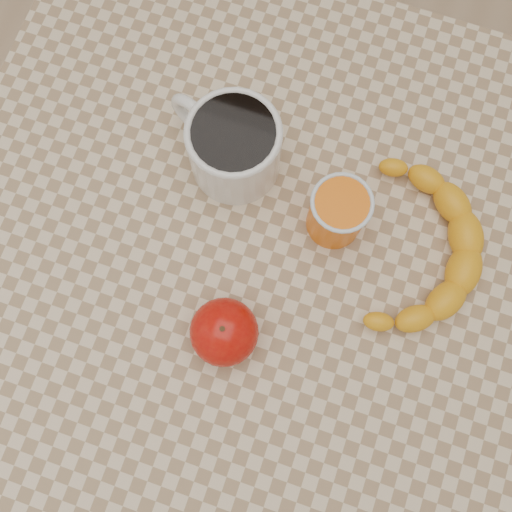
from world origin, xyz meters
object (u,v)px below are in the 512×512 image
(table, at_px, (256,274))
(banana, at_px, (419,251))
(orange_juice_glass, at_px, (338,213))
(coffee_mug, at_px, (232,145))
(apple, at_px, (224,332))

(table, bearing_deg, banana, 20.68)
(table, height_order, orange_juice_glass, orange_juice_glass)
(coffee_mug, height_order, orange_juice_glass, coffee_mug)
(orange_juice_glass, relative_size, apple, 0.81)
(orange_juice_glass, height_order, banana, orange_juice_glass)
(apple, xyz_separation_m, banana, (0.18, 0.17, -0.02))
(coffee_mug, relative_size, apple, 1.63)
(banana, bearing_deg, orange_juice_glass, 176.16)
(coffee_mug, relative_size, banana, 0.65)
(orange_juice_glass, bearing_deg, banana, -3.25)
(orange_juice_glass, height_order, apple, orange_juice_glass)
(orange_juice_glass, relative_size, banana, 0.32)
(apple, relative_size, banana, 0.40)
(table, bearing_deg, apple, -92.57)
(coffee_mug, height_order, apple, coffee_mug)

